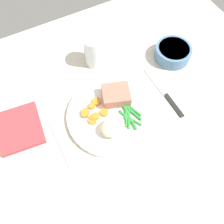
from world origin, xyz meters
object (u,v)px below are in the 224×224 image
object	(u,v)px
salad_bowl	(173,52)
napkin	(20,128)
knife	(164,93)
dinner_plate	(112,115)
water_glass	(95,52)
fork	(59,141)
meat_portion	(116,95)

from	to	relation	value
salad_bowl	napkin	distance (cm)	53.76
knife	napkin	bearing A→B (deg)	170.66
salad_bowl	napkin	world-z (taller)	salad_bowl
dinner_plate	salad_bowl	size ratio (longest dim) A/B	2.21
water_glass	salad_bowl	size ratio (longest dim) A/B	0.87
salad_bowl	dinner_plate	bearing A→B (deg)	-159.53
dinner_plate	knife	size ratio (longest dim) A/B	1.28
fork	water_glass	bearing A→B (deg)	43.60
fork	napkin	xyz separation A→B (cm)	(-8.47, 8.92, 0.45)
fork	napkin	world-z (taller)	napkin
dinner_plate	knife	xyz separation A→B (cm)	(18.16, -0.29, -0.60)
dinner_plate	fork	world-z (taller)	dinner_plate
meat_portion	water_glass	size ratio (longest dim) A/B	0.77
dinner_plate	water_glass	bearing A→B (deg)	77.01
dinner_plate	meat_portion	world-z (taller)	meat_portion
water_glass	napkin	size ratio (longest dim) A/B	0.75
knife	salad_bowl	xyz separation A→B (cm)	(10.33, 10.92, 2.28)
meat_portion	fork	bearing A→B (deg)	-167.78
meat_portion	salad_bowl	bearing A→B (deg)	14.61
water_glass	napkin	bearing A→B (deg)	-157.66
water_glass	salad_bowl	bearing A→B (deg)	-23.68
water_glass	meat_portion	bearing A→B (deg)	-94.42
meat_portion	napkin	size ratio (longest dim) A/B	0.58
fork	salad_bowl	size ratio (longest dim) A/B	1.40
meat_portion	salad_bowl	size ratio (longest dim) A/B	0.67
water_glass	napkin	distance (cm)	32.69
knife	fork	bearing A→B (deg)	-177.72
meat_portion	salad_bowl	xyz separation A→B (cm)	(24.96, 6.50, -0.86)
fork	water_glass	xyz separation A→B (cm)	(21.57, 21.27, 4.19)
napkin	knife	bearing A→B (deg)	-11.67
salad_bowl	meat_portion	bearing A→B (deg)	-165.39
meat_portion	fork	xyz separation A→B (cm)	(-20.27, -4.39, -3.14)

